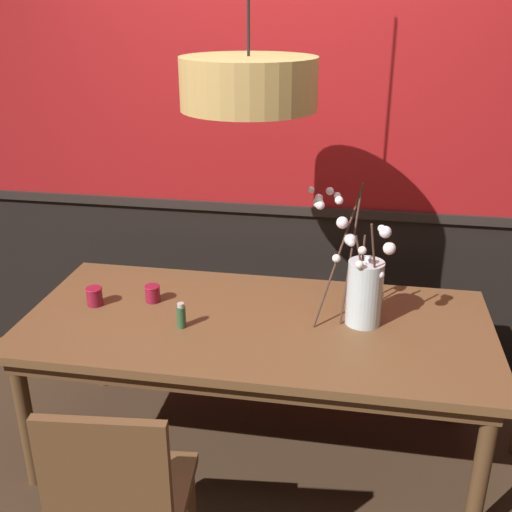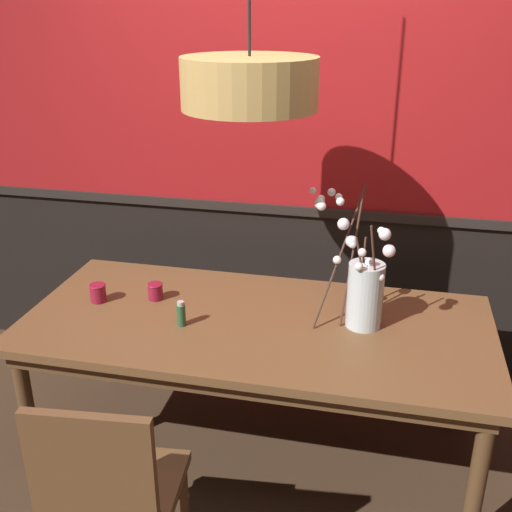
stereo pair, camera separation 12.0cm
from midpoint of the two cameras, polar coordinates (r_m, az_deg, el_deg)
ground_plane at (r=3.26m, az=1.11°, el=-17.49°), size 24.00×24.00×0.00m
back_wall at (r=3.39m, az=4.26°, el=11.03°), size 5.51×0.14×2.85m
dining_table at (r=2.87m, az=1.21°, el=-7.39°), size 2.15×0.99×0.74m
chair_far_side_left at (r=3.82m, az=-0.91°, el=-1.91°), size 0.50×0.48×0.89m
chair_near_side_left at (r=2.31m, az=-12.02°, el=-20.68°), size 0.49×0.46×0.94m
chair_far_side_right at (r=3.69m, az=8.42°, el=-2.88°), size 0.45×0.44×0.93m
vase_with_blossoms at (r=2.77m, az=11.20°, el=-3.09°), size 0.40×0.33×0.61m
candle_holder_nearer_center at (r=3.04m, az=-8.27°, el=-3.28°), size 0.08×0.08×0.08m
candle_holder_nearer_edge at (r=3.07m, az=-13.45°, el=-3.37°), size 0.08×0.08×0.09m
condiment_bottle at (r=2.78m, az=-5.78°, el=-5.44°), size 0.04×0.04×0.12m
pendant_lamp at (r=2.58m, az=0.78°, el=15.83°), size 0.57×0.57×1.16m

